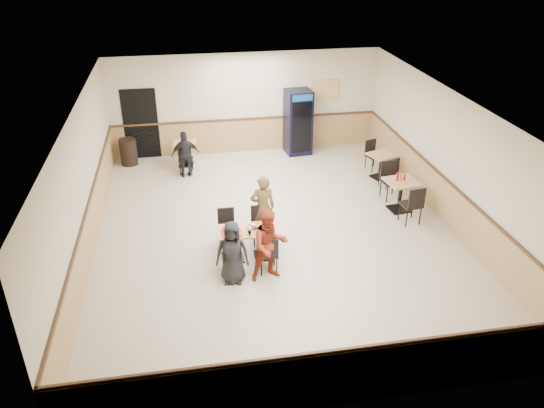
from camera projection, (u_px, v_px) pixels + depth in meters
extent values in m
plane|color=beige|center=(276.00, 232.00, 12.08)|extent=(10.00, 10.00, 0.00)
plane|color=silver|center=(276.00, 104.00, 10.68)|extent=(10.00, 10.00, 0.00)
plane|color=beige|center=(246.00, 103.00, 15.73)|extent=(8.00, 0.00, 8.00)
plane|color=beige|center=(343.00, 325.00, 7.02)|extent=(8.00, 0.00, 8.00)
plane|color=beige|center=(83.00, 186.00, 10.77)|extent=(0.00, 10.00, 10.00)
plane|color=beige|center=(449.00, 159.00, 11.99)|extent=(0.00, 10.00, 10.00)
cube|color=tan|center=(247.00, 135.00, 16.19)|extent=(7.98, 0.03, 1.00)
cube|color=tan|center=(442.00, 199.00, 12.45)|extent=(0.03, 9.98, 1.00)
cube|color=#472B19|center=(246.00, 119.00, 15.93)|extent=(7.98, 0.04, 0.06)
cube|color=black|center=(141.00, 124.00, 15.45)|extent=(1.00, 0.02, 2.10)
cube|color=orange|center=(325.00, 90.00, 15.93)|extent=(0.85, 0.02, 0.60)
cube|color=black|center=(234.00, 258.00, 11.10)|extent=(0.41, 0.41, 0.04)
cylinder|color=black|center=(234.00, 245.00, 10.95)|extent=(0.08, 0.08, 0.62)
cube|color=tan|center=(233.00, 232.00, 10.80)|extent=(0.64, 0.64, 0.04)
cube|color=black|center=(264.00, 255.00, 11.19)|extent=(0.41, 0.41, 0.04)
cylinder|color=black|center=(264.00, 242.00, 11.04)|extent=(0.08, 0.08, 0.62)
cube|color=tan|center=(264.00, 229.00, 10.89)|extent=(0.64, 0.64, 0.04)
imported|color=black|center=(232.00, 253.00, 10.12)|extent=(0.70, 0.51, 1.31)
imported|color=maroon|center=(270.00, 245.00, 10.18)|extent=(0.81, 0.67, 1.50)
imported|color=brown|center=(263.00, 207.00, 11.54)|extent=(0.55, 0.37, 1.50)
imported|color=black|center=(185.00, 154.00, 14.46)|extent=(0.80, 0.42, 1.31)
cube|color=red|center=(231.00, 233.00, 10.69)|extent=(0.41, 0.30, 0.02)
cube|color=red|center=(261.00, 225.00, 10.97)|extent=(0.41, 0.30, 0.02)
cube|color=red|center=(265.00, 231.00, 10.76)|extent=(0.41, 0.30, 0.02)
cylinder|color=white|center=(269.00, 230.00, 10.82)|extent=(0.21, 0.21, 0.01)
cube|color=tan|center=(269.00, 229.00, 10.81)|extent=(0.28, 0.24, 0.02)
cylinder|color=white|center=(261.00, 225.00, 11.00)|extent=(0.21, 0.21, 0.01)
cube|color=tan|center=(261.00, 225.00, 10.99)|extent=(0.28, 0.26, 0.02)
cylinder|color=white|center=(245.00, 234.00, 10.68)|extent=(0.21, 0.21, 0.01)
cube|color=tan|center=(245.00, 233.00, 10.68)|extent=(0.27, 0.21, 0.02)
cylinder|color=white|center=(254.00, 234.00, 10.69)|extent=(0.21, 0.21, 0.01)
cube|color=tan|center=(254.00, 233.00, 10.69)|extent=(0.25, 0.17, 0.02)
cylinder|color=silver|center=(224.00, 227.00, 10.83)|extent=(0.07, 0.07, 0.09)
cylinder|color=silver|center=(237.00, 227.00, 10.83)|extent=(0.07, 0.07, 0.09)
cylinder|color=silver|center=(227.00, 235.00, 10.56)|extent=(0.07, 0.07, 0.09)
cylinder|color=silver|center=(237.00, 235.00, 10.56)|extent=(0.07, 0.07, 0.09)
cylinder|color=#B3BBC7|center=(254.00, 227.00, 10.83)|extent=(0.07, 0.07, 0.12)
cylinder|color=#B3BBC7|center=(250.00, 226.00, 10.86)|extent=(0.07, 0.07, 0.12)
cylinder|color=#B3BBC7|center=(250.00, 225.00, 10.87)|extent=(0.07, 0.07, 0.12)
ellipsoid|color=white|center=(250.00, 228.00, 10.81)|extent=(0.14, 0.14, 0.09)
cube|color=black|center=(398.00, 209.00, 13.01)|extent=(0.52, 0.52, 0.04)
cylinder|color=black|center=(400.00, 195.00, 12.83)|extent=(0.09, 0.09, 0.71)
cube|color=tan|center=(402.00, 182.00, 12.67)|extent=(0.81, 0.81, 0.04)
cube|color=black|center=(379.00, 177.00, 14.67)|extent=(0.53, 0.53, 0.04)
cylinder|color=black|center=(380.00, 166.00, 14.51)|extent=(0.08, 0.08, 0.63)
cube|color=tan|center=(382.00, 155.00, 14.36)|extent=(0.82, 0.82, 0.04)
cylinder|color=#A70B10|center=(398.00, 177.00, 12.64)|extent=(0.06, 0.06, 0.20)
cylinder|color=orange|center=(401.00, 177.00, 12.66)|extent=(0.06, 0.06, 0.17)
cylinder|color=#A70B10|center=(405.00, 177.00, 12.68)|extent=(0.05, 0.05, 0.14)
cube|color=black|center=(186.00, 164.00, 15.44)|extent=(0.46, 0.46, 0.04)
cylinder|color=black|center=(185.00, 154.00, 15.28)|extent=(0.08, 0.08, 0.63)
cube|color=tan|center=(185.00, 143.00, 15.13)|extent=(0.72, 0.72, 0.04)
cube|color=black|center=(298.00, 122.00, 15.86)|extent=(0.80, 0.78, 1.94)
cube|color=black|center=(302.00, 128.00, 15.57)|extent=(0.59, 0.08, 1.53)
cube|color=#0D4493|center=(303.00, 98.00, 15.15)|extent=(0.61, 0.08, 0.18)
cylinder|color=black|center=(129.00, 152.00, 15.33)|extent=(0.49, 0.49, 0.77)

